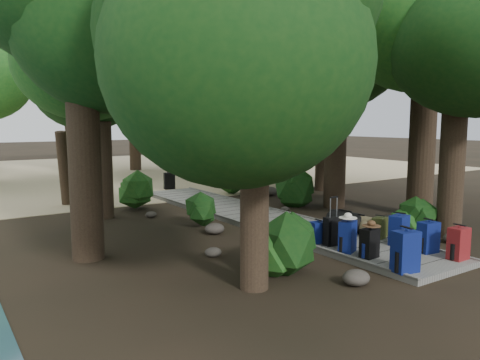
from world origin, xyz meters
TOP-DOWN VIEW (x-y plane):
  - ground at (0.00, 0.00)m, footprint 120.00×120.00m
  - sand_beach at (0.00, 16.00)m, footprint 40.00×22.00m
  - boardwalk at (0.00, 1.00)m, footprint 2.00×12.00m
  - backpack_left_a at (-0.80, -4.58)m, footprint 0.49×0.38m
  - backpack_left_b at (-0.64, -3.62)m, footprint 0.37×0.28m
  - backpack_left_c at (-0.68, -3.09)m, footprint 0.47×0.41m
  - backpack_left_d at (-0.70, -2.23)m, footprint 0.38×0.30m
  - backpack_right_a at (0.71, -4.67)m, footprint 0.39×0.28m
  - backpack_right_b at (0.65, -4.05)m, footprint 0.42×0.32m
  - backpack_right_c at (0.65, -3.33)m, footprint 0.48×0.39m
  - backpack_right_d at (0.79, -2.70)m, footprint 0.41×0.34m
  - duffel_right_khaki at (0.76, -2.08)m, footprint 0.51×0.70m
  - duffel_right_black at (0.67, -1.72)m, footprint 0.56×0.81m
  - suitcase_on_boardwalk at (-0.56, -2.54)m, footprint 0.42×0.27m
  - lone_suitcase_on_sand at (0.45, 7.84)m, footprint 0.47×0.33m
  - hat_brown at (-0.64, -3.66)m, footprint 0.36×0.36m
  - hat_white at (-0.73, -3.12)m, footprint 0.37×0.37m
  - kayak at (-2.50, 9.70)m, footprint 1.73×3.11m
  - sun_lounger at (2.94, 9.10)m, footprint 0.79×1.82m
  - tree_right_a at (2.71, -3.21)m, footprint 5.06×5.06m
  - tree_right_b at (4.35, -1.23)m, footprint 6.08×6.08m
  - tree_right_c at (3.24, 1.20)m, footprint 5.78×5.78m
  - tree_right_d at (5.75, 4.23)m, footprint 6.28×6.28m
  - tree_right_e at (3.86, 6.33)m, footprint 5.23×5.23m
  - tree_right_f at (6.82, 9.04)m, footprint 6.09×6.09m
  - tree_left_a at (-3.34, -3.49)m, footprint 4.13×4.13m
  - tree_left_b at (-5.17, -0.20)m, footprint 5.11×5.11m
  - tree_left_c at (-3.57, 3.69)m, footprint 4.23×4.23m
  - tree_back_a at (-1.44, 15.50)m, footprint 5.38×5.38m
  - tree_back_b at (2.19, 16.05)m, footprint 5.18×5.18m
  - tree_back_c at (4.60, 15.39)m, footprint 4.76×4.76m
  - palm_right_a at (3.15, 5.90)m, footprint 4.28×4.28m
  - palm_right_b at (5.48, 11.27)m, footprint 3.96×3.96m
  - palm_right_c at (2.54, 11.92)m, footprint 3.94×3.94m
  - palm_left_a at (-4.22, 6.45)m, footprint 4.69×4.69m
  - rock_left_a at (-1.80, -4.35)m, footprint 0.49×0.44m
  - rock_left_b at (-2.98, -1.52)m, footprint 0.36×0.32m
  - rock_left_c at (-1.94, 0.18)m, footprint 0.50×0.45m
  - rock_left_d at (-2.44, 2.97)m, footprint 0.32×0.29m
  - rock_right_a at (2.19, -3.64)m, footprint 0.43×0.39m
  - rock_right_b at (2.59, -1.61)m, footprint 0.52×0.47m
  - rock_right_c at (1.39, 1.47)m, footprint 0.29×0.26m
  - rock_right_d at (2.86, 4.19)m, footprint 0.64×0.58m
  - shrub_left_a at (-2.43, -3.16)m, footprint 1.22×1.22m
  - shrub_left_b at (-1.86, 1.04)m, footprint 0.92×0.92m
  - shrub_left_c at (-2.47, 4.33)m, footprint 1.34×1.34m
  - shrub_right_a at (2.28, -2.51)m, footprint 0.96×0.96m
  - shrub_right_b at (2.35, 2.10)m, footprint 1.37×1.37m
  - shrub_right_c at (2.00, 5.26)m, footprint 0.93×0.93m

SIDE VIEW (x-z plane):
  - ground at x=0.00m, z-range 0.00..0.00m
  - sand_beach at x=0.00m, z-range 0.00..0.02m
  - boardwalk at x=0.00m, z-range 0.00..0.12m
  - rock_right_c at x=1.39m, z-range 0.00..0.16m
  - rock_left_d at x=-2.44m, z-range 0.00..0.18m
  - rock_left_b at x=-2.98m, z-range 0.00..0.20m
  - rock_right_a at x=2.19m, z-range 0.00..0.24m
  - rock_left_a at x=-1.80m, z-range 0.00..0.27m
  - rock_left_c at x=-1.94m, z-range 0.00..0.27m
  - rock_right_b at x=2.59m, z-range 0.00..0.29m
  - kayak at x=-2.50m, z-range 0.02..0.33m
  - rock_right_d at x=2.86m, z-range 0.00..0.35m
  - sun_lounger at x=2.94m, z-range 0.02..0.59m
  - duffel_right_khaki at x=0.76m, z-range 0.12..0.55m
  - duffel_right_black at x=0.67m, z-range 0.12..0.60m
  - lone_suitcase_on_sand at x=0.45m, z-range 0.02..0.70m
  - backpack_left_d at x=-0.70m, z-range 0.12..0.65m
  - backpack_right_d at x=0.79m, z-range 0.12..0.66m
  - shrub_left_b at x=-1.86m, z-range 0.00..0.83m
  - shrub_right_c at x=2.00m, z-range 0.00..0.84m
  - suitcase_on_boardwalk at x=-0.56m, z-range 0.12..0.74m
  - shrub_right_a at x=2.28m, z-range 0.00..0.86m
  - backpack_left_b at x=-0.64m, z-range 0.12..0.76m
  - backpack_right_a at x=0.71m, z-range 0.12..0.82m
  - backpack_right_b at x=0.65m, z-range 0.12..0.83m
  - backpack_left_c at x=-0.68m, z-range 0.12..0.84m
  - backpack_right_c at x=0.65m, z-range 0.12..0.84m
  - backpack_left_a at x=-0.80m, z-range 0.12..0.95m
  - shrub_left_a at x=-2.43m, z-range 0.00..1.10m
  - shrub_left_c at x=-2.47m, z-range 0.00..1.20m
  - shrub_right_b at x=2.35m, z-range 0.00..1.23m
  - hat_brown at x=-0.64m, z-range 0.76..0.87m
  - hat_white at x=-0.73m, z-range 0.84..0.96m
  - palm_right_c at x=2.54m, z-range 0.00..6.27m
  - tree_left_a at x=-3.34m, z-range 0.00..6.88m
  - palm_right_a at x=3.15m, z-range 0.00..7.30m
  - tree_left_c at x=-3.57m, z-range 0.00..7.36m
  - palm_left_a at x=-4.22m, z-range 0.00..7.47m
  - palm_right_b at x=5.48m, z-range 0.00..7.66m
  - tree_right_a at x=2.71m, z-range 0.00..8.43m
  - tree_back_c at x=4.60m, z-range 0.00..8.56m
  - tree_left_b at x=-5.17m, z-range 0.00..9.19m
  - tree_back_b at x=2.19m, z-range 0.00..9.25m
  - tree_back_a at x=-1.44m, z-range 0.00..9.31m
  - tree_right_e at x=3.86m, z-range 0.00..9.41m
  - tree_right_c at x=3.24m, z-range 0.00..10.00m
  - tree_right_b at x=4.35m, z-range 0.00..10.86m
  - tree_right_f at x=6.82m, z-range 0.00..10.88m
  - tree_right_d at x=5.75m, z-range 0.00..11.51m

